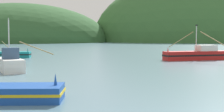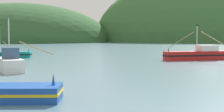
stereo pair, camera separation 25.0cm
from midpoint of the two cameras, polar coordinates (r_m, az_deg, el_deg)
name	(u,v)px [view 2 (the right image)]	position (r m, az deg, el deg)	size (l,w,h in m)	color
hill_mid_left	(22,42)	(189.70, -15.52, 2.39)	(101.08, 80.86, 43.47)	#2D562D
hill_far_left	(199,41)	(211.87, 15.09, 2.52)	(132.63, 106.11, 82.94)	#386633
fishing_boat_red	(198,54)	(51.58, 15.14, 0.26)	(10.82, 18.68, 5.47)	red
fishing_boat_white	(10,63)	(36.11, -17.42, -1.25)	(9.25, 6.82, 5.65)	white
fishing_boat_teal	(0,54)	(58.12, -18.99, 0.34)	(10.12, 14.47, 5.74)	#147F84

